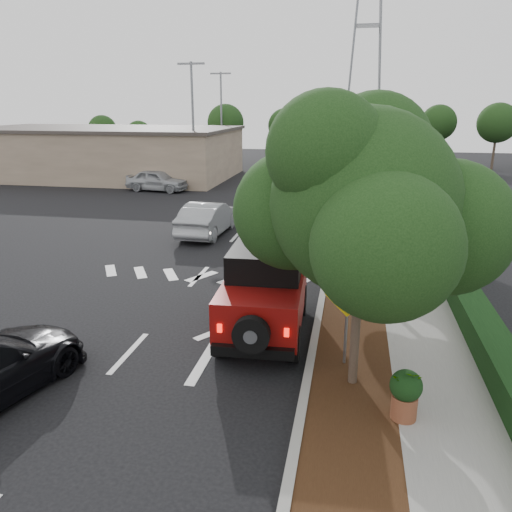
# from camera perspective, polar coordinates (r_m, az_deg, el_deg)

# --- Properties ---
(ground) EXTENTS (120.00, 120.00, 0.00)m
(ground) POSITION_cam_1_polar(r_m,az_deg,el_deg) (13.33, -14.34, -10.68)
(ground) COLOR black
(ground) RESTS_ON ground
(curb) EXTENTS (0.20, 70.00, 0.15)m
(curb) POSITION_cam_1_polar(r_m,az_deg,el_deg) (23.38, 8.76, 1.91)
(curb) COLOR #9E9B93
(curb) RESTS_ON ground
(planting_strip) EXTENTS (1.80, 70.00, 0.12)m
(planting_strip) POSITION_cam_1_polar(r_m,az_deg,el_deg) (23.38, 11.21, 1.74)
(planting_strip) COLOR black
(planting_strip) RESTS_ON ground
(sidewalk) EXTENTS (2.00, 70.00, 0.12)m
(sidewalk) POSITION_cam_1_polar(r_m,az_deg,el_deg) (23.47, 15.85, 1.48)
(sidewalk) COLOR gray
(sidewalk) RESTS_ON ground
(hedge) EXTENTS (0.80, 70.00, 0.80)m
(hedge) POSITION_cam_1_polar(r_m,az_deg,el_deg) (23.56, 19.30, 2.07)
(hedge) COLOR black
(hedge) RESTS_ON ground
(commercial_building) EXTENTS (22.00, 12.00, 4.00)m
(commercial_building) POSITION_cam_1_polar(r_m,az_deg,el_deg) (46.05, -17.02, 11.17)
(commercial_building) COLOR #87715D
(commercial_building) RESTS_ON ground
(transmission_tower) EXTENTS (7.00, 4.00, 28.00)m
(transmission_tower) POSITION_cam_1_polar(r_m,az_deg,el_deg) (58.91, 11.77, 10.70)
(transmission_tower) COLOR slate
(transmission_tower) RESTS_ON ground
(street_tree_near) EXTENTS (3.80, 3.80, 5.92)m
(street_tree_near) POSITION_cam_1_polar(r_m,az_deg,el_deg) (11.78, 10.90, -14.39)
(street_tree_near) COLOR black
(street_tree_near) RESTS_ON ground
(street_tree_mid) EXTENTS (3.20, 3.20, 5.32)m
(street_tree_mid) POSITION_cam_1_polar(r_m,az_deg,el_deg) (18.14, 11.12, -2.91)
(street_tree_mid) COLOR black
(street_tree_mid) RESTS_ON ground
(street_tree_far) EXTENTS (3.40, 3.40, 5.62)m
(street_tree_far) POSITION_cam_1_polar(r_m,az_deg,el_deg) (24.36, 11.21, 2.21)
(street_tree_far) COLOR black
(street_tree_far) RESTS_ON ground
(light_pole_a) EXTENTS (2.00, 0.22, 9.00)m
(light_pole_a) POSITION_cam_1_polar(r_m,az_deg,el_deg) (38.94, -6.94, 7.88)
(light_pole_a) COLOR slate
(light_pole_a) RESTS_ON ground
(light_pole_b) EXTENTS (2.00, 0.22, 9.00)m
(light_pole_b) POSITION_cam_1_polar(r_m,az_deg,el_deg) (50.63, -3.86, 10.04)
(light_pole_b) COLOR slate
(light_pole_b) RESTS_ON ground
(red_jeep) EXTENTS (2.26, 4.74, 2.38)m
(red_jeep) POSITION_cam_1_polar(r_m,az_deg,el_deg) (13.68, 1.14, -3.82)
(red_jeep) COLOR black
(red_jeep) RESTS_ON ground
(silver_suv_ahead) EXTENTS (4.07, 6.36, 1.63)m
(silver_suv_ahead) POSITION_cam_1_polar(r_m,az_deg,el_deg) (24.17, 5.62, 4.33)
(silver_suv_ahead) COLOR #B5B7BD
(silver_suv_ahead) RESTS_ON ground
(silver_sedan_oncoming) EXTENTS (1.90, 4.91, 1.60)m
(silver_sedan_oncoming) POSITION_cam_1_polar(r_m,az_deg,el_deg) (24.22, -5.52, 4.32)
(silver_sedan_oncoming) COLOR #93959A
(silver_sedan_oncoming) RESTS_ON ground
(parked_suv) EXTENTS (4.71, 2.34, 1.54)m
(parked_suv) POSITION_cam_1_polar(r_m,az_deg,el_deg) (37.29, -11.26, 8.48)
(parked_suv) COLOR #A4A7AC
(parked_suv) RESTS_ON ground
(speed_hump_sign) EXTENTS (1.07, 0.10, 2.27)m
(speed_hump_sign) POSITION_cam_1_polar(r_m,az_deg,el_deg) (11.80, 10.40, -5.72)
(speed_hump_sign) COLOR slate
(speed_hump_sign) RESTS_ON ground
(terracotta_planter) EXTENTS (0.63, 0.63, 1.10)m
(terracotta_planter) POSITION_cam_1_polar(r_m,az_deg,el_deg) (10.45, 16.73, -14.45)
(terracotta_planter) COLOR brown
(terracotta_planter) RESTS_ON ground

